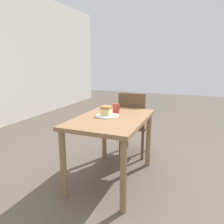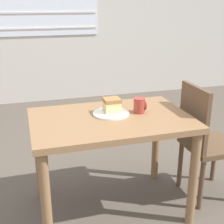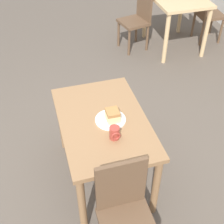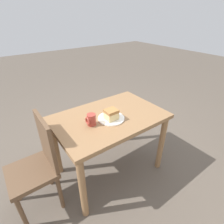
{
  "view_description": "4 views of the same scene",
  "coord_description": "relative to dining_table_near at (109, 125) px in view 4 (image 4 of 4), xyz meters",
  "views": [
    {
      "loc": [
        -2.0,
        -0.61,
        1.28
      ],
      "look_at": [
        0.12,
        0.24,
        0.75
      ],
      "focal_mm": 35.0,
      "sensor_mm": 36.0,
      "label": 1
    },
    {
      "loc": [
        -0.48,
        -1.64,
        1.45
      ],
      "look_at": [
        0.08,
        0.26,
        0.74
      ],
      "focal_mm": 50.0,
      "sensor_mm": 36.0,
      "label": 2
    },
    {
      "loc": [
        1.85,
        -0.23,
        2.42
      ],
      "look_at": [
        0.04,
        0.3,
        0.77
      ],
      "focal_mm": 50.0,
      "sensor_mm": 36.0,
      "label": 3
    },
    {
      "loc": [
        0.87,
        1.39,
        1.58
      ],
      "look_at": [
        0.06,
        0.26,
        0.78
      ],
      "focal_mm": 28.0,
      "sensor_mm": 36.0,
      "label": 4
    }
  ],
  "objects": [
    {
      "name": "dining_table_near",
      "position": [
        0.0,
        0.0,
        0.0
      ],
      "size": [
        1.05,
        0.7,
        0.71
      ],
      "color": "olive",
      "rests_on": "ground_plane"
    },
    {
      "name": "plate",
      "position": [
        0.02,
        0.06,
        0.11
      ],
      "size": [
        0.25,
        0.25,
        0.01
      ],
      "color": "white",
      "rests_on": "dining_table_near"
    },
    {
      "name": "ground_plane",
      "position": [
        -0.06,
        -0.22,
        -0.61
      ],
      "size": [
        14.0,
        14.0,
        0.0
      ],
      "primitive_type": "plane",
      "color": "brown"
    },
    {
      "name": "cake_slice",
      "position": [
        0.03,
        0.07,
        0.17
      ],
      "size": [
        0.11,
        0.1,
        0.1
      ],
      "color": "#E5CC89",
      "rests_on": "plate"
    },
    {
      "name": "coffee_mug",
      "position": [
        0.22,
        0.03,
        0.16
      ],
      "size": [
        0.08,
        0.08,
        0.1
      ],
      "color": "#9E382D",
      "rests_on": "dining_table_near"
    },
    {
      "name": "chair_near_window",
      "position": [
        0.71,
        -0.04,
        -0.13
      ],
      "size": [
        0.37,
        0.37,
        0.89
      ],
      "rotation": [
        0.0,
        0.0,
        1.57
      ],
      "color": "brown",
      "rests_on": "ground_plane"
    }
  ]
}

